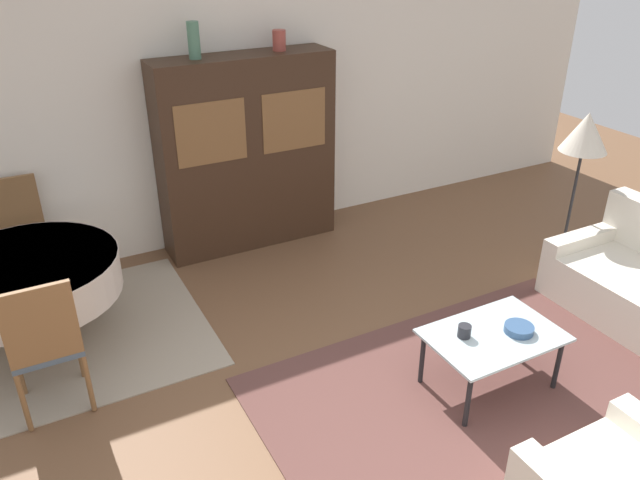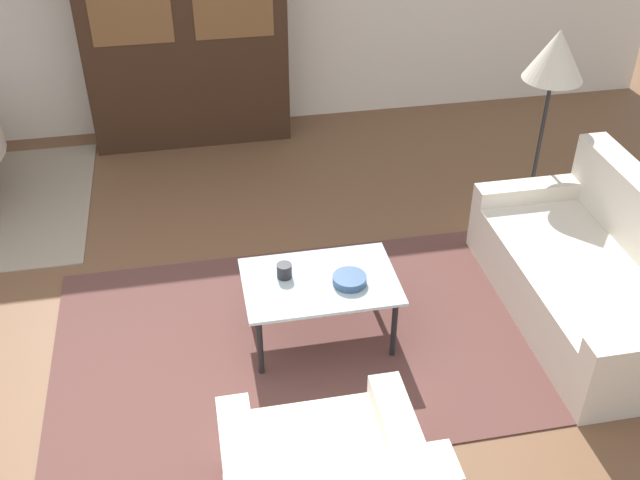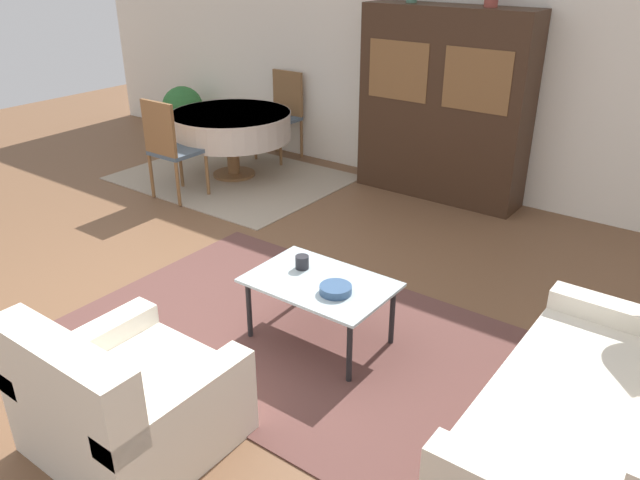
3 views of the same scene
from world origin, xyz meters
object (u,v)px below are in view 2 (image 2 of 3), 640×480
Objects in this scene: couch at (598,277)px; cup at (284,271)px; bowl at (350,280)px; floor_lamp at (555,61)px; coffee_table at (320,286)px; display_cabinet at (185,37)px.

couch reaches higher than cup.
cup is 0.40m from bowl.
floor_lamp reaches higher than bowl.
floor_lamp is 2.40m from cup.
coffee_table is 4.57× the size of bowl.
floor_lamp reaches higher than cup.
couch is 2.02m from cup.
coffee_table is 0.61× the size of floor_lamp.
couch reaches higher than coffee_table.
couch is at bearing -5.04° from cup.
display_cabinet is 9.37× the size of bowl.
cup is at bearing 159.98° from coffee_table.
couch is 3.93m from display_cabinet.
display_cabinet is at bearing 98.35° from cup.
cup is (-0.20, 0.07, 0.09)m from coffee_table.
bowl is at bearing -20.17° from cup.
cup is (-2.00, 0.18, 0.21)m from couch.
display_cabinet is (-2.42, 3.03, 0.66)m from couch.
coffee_table is 0.19m from bowl.
cup is at bearing -154.72° from floor_lamp.
coffee_table is at bearing 159.64° from bowl.
floor_lamp reaches higher than coffee_table.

